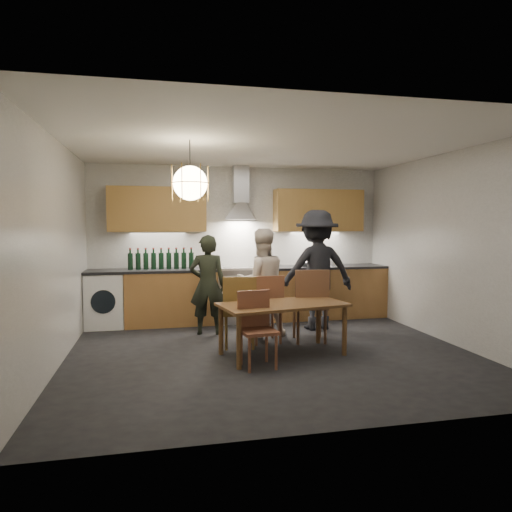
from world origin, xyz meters
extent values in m
plane|color=black|center=(0.00, 0.00, 0.00)|extent=(5.00, 5.00, 0.00)
cube|color=silver|center=(0.00, 2.25, 1.30)|extent=(5.00, 0.02, 2.60)
cube|color=silver|center=(0.00, -2.25, 1.30)|extent=(5.00, 0.02, 2.60)
cube|color=silver|center=(-2.50, 0.00, 1.30)|extent=(0.02, 4.50, 2.60)
cube|color=silver|center=(2.50, 0.00, 1.30)|extent=(0.02, 4.50, 2.60)
cube|color=white|center=(0.00, 0.00, 2.60)|extent=(5.00, 4.50, 0.02)
cube|color=#B98347|center=(-1.18, 1.95, 0.43)|extent=(1.45, 0.60, 0.86)
cube|color=#B98347|center=(1.48, 1.95, 0.43)|extent=(2.05, 0.60, 0.86)
cube|color=white|center=(-2.20, 1.95, 0.42)|extent=(0.58, 0.58, 0.85)
cube|color=black|center=(-1.48, 1.95, 0.88)|extent=(2.05, 0.62, 0.04)
cube|color=black|center=(1.48, 1.95, 0.88)|extent=(2.05, 0.62, 0.04)
cube|color=silver|center=(0.00, 1.95, 0.40)|extent=(0.90, 0.60, 0.80)
cube|color=black|center=(0.00, 1.66, 0.38)|extent=(0.78, 0.02, 0.42)
cube|color=slate|center=(0.00, 1.95, 0.84)|extent=(0.90, 0.60, 0.08)
cube|color=silver|center=(0.00, 1.69, 0.90)|extent=(0.90, 0.08, 0.04)
cube|color=#BC8D48|center=(-1.38, 2.08, 1.86)|extent=(1.55, 0.35, 0.72)
cube|color=#BC8D48|center=(1.38, 2.08, 1.86)|extent=(1.55, 0.35, 0.72)
cube|color=silver|center=(0.00, 2.12, 2.29)|extent=(0.26, 0.22, 0.62)
cylinder|color=black|center=(-1.00, -0.10, 2.35)|extent=(0.01, 0.01, 0.50)
sphere|color=#FFE0A5|center=(-1.00, -0.10, 2.10)|extent=(0.40, 0.40, 0.40)
torus|color=gold|center=(-1.00, -0.10, 2.10)|extent=(0.43, 0.43, 0.01)
cube|color=brown|center=(0.12, -0.13, 0.63)|extent=(1.65, 1.04, 0.03)
cylinder|color=brown|center=(-0.51, -0.57, 0.31)|extent=(0.06, 0.06, 0.61)
cylinder|color=brown|center=(-0.63, 0.05, 0.31)|extent=(0.06, 0.06, 0.61)
cylinder|color=brown|center=(0.86, -0.31, 0.31)|extent=(0.06, 0.06, 0.61)
cylinder|color=brown|center=(0.74, 0.31, 0.31)|extent=(0.06, 0.06, 0.61)
cube|color=brown|center=(-0.34, 0.37, 0.46)|extent=(0.49, 0.49, 0.04)
cube|color=brown|center=(-0.37, 0.18, 0.72)|extent=(0.43, 0.10, 0.47)
cylinder|color=brown|center=(-0.14, 0.52, 0.22)|extent=(0.04, 0.04, 0.44)
cylinder|color=brown|center=(-0.19, 0.17, 0.22)|extent=(0.04, 0.04, 0.44)
cylinder|color=brown|center=(-0.48, 0.57, 0.22)|extent=(0.04, 0.04, 0.44)
cylinder|color=brown|center=(-0.54, 0.23, 0.22)|extent=(0.04, 0.04, 0.44)
cube|color=brown|center=(0.04, 0.53, 0.45)|extent=(0.45, 0.45, 0.04)
cube|color=brown|center=(0.06, 0.34, 0.70)|extent=(0.42, 0.07, 0.46)
cylinder|color=brown|center=(0.20, 0.71, 0.22)|extent=(0.04, 0.04, 0.43)
cylinder|color=brown|center=(0.23, 0.37, 0.22)|extent=(0.04, 0.04, 0.43)
cylinder|color=brown|center=(-0.14, 0.68, 0.22)|extent=(0.04, 0.04, 0.43)
cylinder|color=brown|center=(-0.11, 0.34, 0.22)|extent=(0.04, 0.04, 0.43)
cube|color=brown|center=(0.66, 0.45, 0.49)|extent=(0.52, 0.52, 0.04)
cube|color=brown|center=(0.63, 0.24, 0.76)|extent=(0.46, 0.11, 0.50)
cylinder|color=brown|center=(0.87, 0.60, 0.23)|extent=(0.04, 0.04, 0.47)
cylinder|color=brown|center=(0.82, 0.23, 0.23)|extent=(0.04, 0.04, 0.47)
cylinder|color=brown|center=(0.51, 0.66, 0.23)|extent=(0.04, 0.04, 0.47)
cylinder|color=brown|center=(0.45, 0.29, 0.23)|extent=(0.04, 0.04, 0.47)
cube|color=brown|center=(-0.28, -0.55, 0.41)|extent=(0.43, 0.43, 0.04)
cube|color=brown|center=(-0.30, -0.37, 0.64)|extent=(0.39, 0.08, 0.42)
cylinder|color=brown|center=(-0.42, -0.72, 0.20)|extent=(0.03, 0.03, 0.40)
cylinder|color=brown|center=(-0.46, -0.41, 0.20)|extent=(0.03, 0.03, 0.40)
cylinder|color=brown|center=(-0.11, -0.69, 0.20)|extent=(0.03, 0.03, 0.40)
cylinder|color=brown|center=(-0.15, -0.37, 0.20)|extent=(0.03, 0.03, 0.40)
imported|color=black|center=(-0.67, 1.15, 0.73)|extent=(0.59, 0.44, 1.47)
imported|color=beige|center=(0.08, 0.89, 0.78)|extent=(0.78, 0.63, 1.56)
imported|color=black|center=(1.02, 1.14, 0.92)|extent=(1.21, 0.73, 1.84)
imported|color=silver|center=(1.13, 1.93, 0.94)|extent=(0.36, 0.36, 0.08)
cylinder|color=silver|center=(1.62, 1.95, 0.97)|extent=(0.21, 0.21, 0.14)
camera|label=1|loc=(-1.39, -5.50, 1.62)|focal=32.00mm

